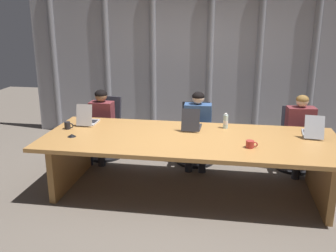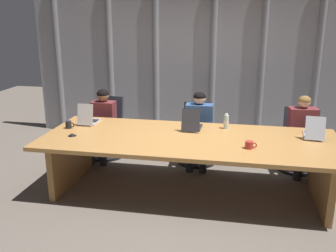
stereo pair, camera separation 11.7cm
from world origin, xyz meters
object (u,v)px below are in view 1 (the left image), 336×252
Objects in this scene: office_chair_left_end at (105,135)px; coffee_mug_near at (250,144)px; laptop_left_end at (88,120)px; office_chair_left_mid at (195,140)px; person_center at (301,130)px; conference_mic_left_side at (72,135)px; laptop_left_mid at (192,125)px; person_left_end at (100,121)px; water_bottle_primary at (226,121)px; laptop_center at (312,131)px; coffee_mug_far at (68,125)px; office_chair_center at (296,146)px; person_left_mid at (197,125)px.

office_chair_left_end is 2.66m from coffee_mug_near.
laptop_left_end is 1.71m from office_chair_left_mid.
person_center is at bearing 78.44° from office_chair_left_mid.
laptop_left_end is at bearing 164.05° from coffee_mug_near.
conference_mic_left_side is at bearing -74.96° from person_center.
laptop_left_mid is 2.93× the size of coffee_mug_near.
laptop_left_mid is at bearing 70.10° from person_left_end.
person_left_end reaches higher than water_bottle_primary.
laptop_center is at bearing 83.81° from office_chair_left_end.
person_center is at bearing 94.82° from office_chair_left_end.
office_chair_left_mid is 4.36× the size of water_bottle_primary.
office_chair_left_mid is at bearing 31.18° from coffee_mug_far.
coffee_mug_far is at bearing -72.48° from office_chair_center.
person_left_mid is at bearing 91.90° from office_chair_left_end.
conference_mic_left_side is (-2.23, 0.05, -0.03)m from coffee_mug_near.
person_left_end is at bearing 151.89° from coffee_mug_near.
office_chair_left_end is at bearing 148.63° from coffee_mug_near.
laptop_left_end reaches higher than laptop_left_mid.
person_left_end is 0.87m from coffee_mug_far.
office_chair_left_mid is 0.34m from person_left_mid.
person_center is 3.31m from coffee_mug_far.
person_left_end is 1.16m from conference_mic_left_side.
conference_mic_left_side is at bearing 112.80° from laptop_left_mid.
office_chair_center is at bearing 9.42° from laptop_center.
laptop_center is at bearing 66.85° from person_left_mid.
person_left_end is at bearing -91.39° from person_left_mid.
person_center is (3.04, 0.00, 0.00)m from person_left_end.
person_left_end is at bearing -86.93° from office_chair_center.
laptop_center is at bearing -3.67° from person_center.
office_chair_left_mid is at bearing 97.71° from office_chair_left_end.
coffee_mug_far is (-3.22, -0.24, -0.01)m from laptop_center.
office_chair_left_end is 0.85× the size of person_center.
office_chair_left_mid is 1.58m from person_center.
conference_mic_left_side is (-3.04, -0.55, -0.04)m from laptop_center.
laptop_center is at bearing 10.28° from conference_mic_left_side.
laptop_center is at bearing 58.38° from office_chair_left_mid.
person_left_mid reaches higher than office_chair_center.
laptop_center is (3.04, -0.03, -0.00)m from laptop_left_end.
office_chair_left_mid reaches higher than conference_mic_left_side.
water_bottle_primary is at bearing 88.09° from laptop_center.
laptop_center is 0.41× the size of person_left_mid.
laptop_center is 1.12m from water_bottle_primary.
laptop_left_mid is 1.74m from office_chair_center.
person_left_end is 5.30× the size of water_bottle_primary.
laptop_center is 4.20× the size of conference_mic_left_side.
water_bottle_primary is at bearing -73.14° from person_center.
coffee_mug_far is (-2.11, -0.39, -0.04)m from water_bottle_primary.
person_left_end reaches higher than coffee_mug_far.
laptop_left_mid is 3.71× the size of conference_mic_left_side.
office_chair_left_end is (-0.01, 0.73, -0.45)m from laptop_left_end.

